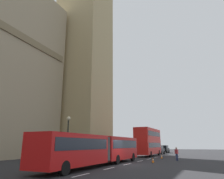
{
  "coord_description": "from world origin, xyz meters",
  "views": [
    {
      "loc": [
        -21.63,
        -8.37,
        2.07
      ],
      "look_at": [
        3.83,
        3.2,
        9.43
      ],
      "focal_mm": 33.53,
      "sensor_mm": 36.0,
      "label": 1
    }
  ],
  "objects_px": {
    "sedan_trailing": "(164,149)",
    "articulated_bus": "(99,148)",
    "pedestrian_near_cones": "(177,153)",
    "traffic_cone_west": "(153,160)",
    "street_lamp": "(68,136)",
    "double_decker_bus": "(148,141)",
    "traffic_cone_middle": "(162,157)",
    "sedan_lead": "(159,150)"
  },
  "relations": [
    {
      "from": "articulated_bus",
      "to": "traffic_cone_west",
      "type": "height_order",
      "value": "articulated_bus"
    },
    {
      "from": "sedan_lead",
      "to": "sedan_trailing",
      "type": "distance_m",
      "value": 7.17
    },
    {
      "from": "double_decker_bus",
      "to": "street_lamp",
      "type": "distance_m",
      "value": 19.26
    },
    {
      "from": "double_decker_bus",
      "to": "traffic_cone_west",
      "type": "bearing_deg",
      "value": -163.41
    },
    {
      "from": "sedan_trailing",
      "to": "articulated_bus",
      "type": "bearing_deg",
      "value": -179.6
    },
    {
      "from": "sedan_trailing",
      "to": "traffic_cone_west",
      "type": "height_order",
      "value": "sedan_trailing"
    },
    {
      "from": "traffic_cone_west",
      "to": "traffic_cone_middle",
      "type": "relative_size",
      "value": 1.0
    },
    {
      "from": "double_decker_bus",
      "to": "sedan_trailing",
      "type": "bearing_deg",
      "value": 0.87
    },
    {
      "from": "double_decker_bus",
      "to": "traffic_cone_west",
      "type": "xyz_separation_m",
      "value": [
        -13.79,
        -4.11,
        -2.43
      ]
    },
    {
      "from": "traffic_cone_middle",
      "to": "pedestrian_near_cones",
      "type": "distance_m",
      "value": 3.97
    },
    {
      "from": "articulated_bus",
      "to": "double_decker_bus",
      "type": "bearing_deg",
      "value": 0.01
    },
    {
      "from": "articulated_bus",
      "to": "sedan_lead",
      "type": "distance_m",
      "value": 28.66
    },
    {
      "from": "traffic_cone_middle",
      "to": "street_lamp",
      "type": "xyz_separation_m",
      "value": [
        -12.55,
        8.08,
        2.77
      ]
    },
    {
      "from": "pedestrian_near_cones",
      "to": "sedan_trailing",
      "type": "bearing_deg",
      "value": 14.23
    },
    {
      "from": "street_lamp",
      "to": "pedestrian_near_cones",
      "type": "height_order",
      "value": "street_lamp"
    },
    {
      "from": "articulated_bus",
      "to": "sedan_trailing",
      "type": "bearing_deg",
      "value": 0.4
    },
    {
      "from": "double_decker_bus",
      "to": "traffic_cone_middle",
      "type": "distance_m",
      "value": 7.53
    },
    {
      "from": "articulated_bus",
      "to": "sedan_lead",
      "type": "relative_size",
      "value": 3.96
    },
    {
      "from": "double_decker_bus",
      "to": "sedan_trailing",
      "type": "relative_size",
      "value": 2.28
    },
    {
      "from": "articulated_bus",
      "to": "pedestrian_near_cones",
      "type": "bearing_deg",
      "value": -30.63
    },
    {
      "from": "sedan_trailing",
      "to": "street_lamp",
      "type": "height_order",
      "value": "street_lamp"
    },
    {
      "from": "double_decker_bus",
      "to": "traffic_cone_middle",
      "type": "xyz_separation_m",
      "value": [
        -6.17,
        -3.58,
        -2.43
      ]
    },
    {
      "from": "traffic_cone_west",
      "to": "sedan_lead",
      "type": "bearing_deg",
      "value": 10.46
    },
    {
      "from": "sedan_trailing",
      "to": "pedestrian_near_cones",
      "type": "xyz_separation_m",
      "value": [
        -25.37,
        -6.43,
        -0.0
      ]
    },
    {
      "from": "articulated_bus",
      "to": "sedan_trailing",
      "type": "relative_size",
      "value": 3.96
    },
    {
      "from": "articulated_bus",
      "to": "traffic_cone_middle",
      "type": "bearing_deg",
      "value": -14.98
    },
    {
      "from": "pedestrian_near_cones",
      "to": "traffic_cone_middle",
      "type": "bearing_deg",
      "value": 41.72
    },
    {
      "from": "pedestrian_near_cones",
      "to": "double_decker_bus",
      "type": "bearing_deg",
      "value": 34.23
    },
    {
      "from": "traffic_cone_middle",
      "to": "sedan_trailing",
      "type": "bearing_deg",
      "value": 9.67
    },
    {
      "from": "street_lamp",
      "to": "pedestrian_near_cones",
      "type": "distance_m",
      "value": 14.55
    },
    {
      "from": "pedestrian_near_cones",
      "to": "articulated_bus",
      "type": "bearing_deg",
      "value": 149.37
    },
    {
      "from": "traffic_cone_west",
      "to": "street_lamp",
      "type": "relative_size",
      "value": 0.11
    },
    {
      "from": "traffic_cone_west",
      "to": "street_lamp",
      "type": "distance_m",
      "value": 10.31
    },
    {
      "from": "street_lamp",
      "to": "traffic_cone_middle",
      "type": "bearing_deg",
      "value": -32.77
    },
    {
      "from": "traffic_cone_west",
      "to": "street_lamp",
      "type": "xyz_separation_m",
      "value": [
        -4.93,
        8.61,
        2.77
      ]
    },
    {
      "from": "articulated_bus",
      "to": "traffic_cone_west",
      "type": "bearing_deg",
      "value": -35.55
    },
    {
      "from": "sedan_trailing",
      "to": "pedestrian_near_cones",
      "type": "distance_m",
      "value": 26.18
    },
    {
      "from": "double_decker_bus",
      "to": "street_lamp",
      "type": "relative_size",
      "value": 1.9
    },
    {
      "from": "pedestrian_near_cones",
      "to": "traffic_cone_west",
      "type": "bearing_deg",
      "value": 156.15
    },
    {
      "from": "sedan_trailing",
      "to": "traffic_cone_west",
      "type": "distance_m",
      "value": 30.39
    },
    {
      "from": "traffic_cone_middle",
      "to": "sedan_lead",
      "type": "bearing_deg",
      "value": 13.6
    },
    {
      "from": "traffic_cone_middle",
      "to": "street_lamp",
      "type": "relative_size",
      "value": 0.11
    }
  ]
}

